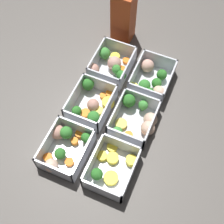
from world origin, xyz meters
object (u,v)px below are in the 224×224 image
(container_near_center, at_px, (136,119))
(container_far_right, at_px, (111,65))
(container_near_right, at_px, (151,80))
(juice_carton, at_px, (124,16))
(container_far_left, at_px, (64,146))
(container_near_left, at_px, (111,168))
(container_far_center, at_px, (92,103))

(container_near_center, xyz_separation_m, container_far_right, (0.15, 0.15, -0.00))
(container_near_right, distance_m, juice_carton, 0.23)
(container_near_right, height_order, container_far_left, same)
(container_near_right, xyz_separation_m, container_far_right, (0.00, 0.14, -0.00))
(container_near_left, relative_size, container_far_left, 0.98)
(container_near_left, relative_size, container_far_center, 1.02)
(container_near_right, bearing_deg, container_far_right, 88.27)
(container_near_center, height_order, juice_carton, juice_carton)
(container_near_right, xyz_separation_m, container_far_center, (-0.15, 0.14, -0.00))
(container_far_right, distance_m, juice_carton, 0.16)
(container_near_right, height_order, container_far_center, same)
(container_far_left, height_order, container_far_center, same)
(container_far_right, bearing_deg, container_near_left, -156.56)
(container_near_left, height_order, container_far_left, same)
(container_near_left, bearing_deg, container_far_center, 39.28)
(container_near_left, height_order, container_near_center, same)
(juice_carton, bearing_deg, container_near_left, -161.58)
(container_far_center, bearing_deg, container_far_left, 175.89)
(container_near_right, bearing_deg, container_far_left, 154.58)
(container_near_center, height_order, container_near_right, same)
(container_near_center, distance_m, container_far_center, 0.14)
(container_near_left, height_order, container_far_right, same)
(container_near_left, distance_m, container_near_right, 0.31)
(container_near_center, distance_m, container_near_right, 0.15)
(container_near_center, bearing_deg, container_far_left, 136.15)
(container_near_center, relative_size, container_far_right, 1.00)
(container_far_left, relative_size, container_far_center, 1.04)
(container_far_right, bearing_deg, juice_carton, 6.54)
(container_near_left, xyz_separation_m, container_far_right, (0.32, 0.14, 0.00))
(container_near_left, bearing_deg, container_far_right, 23.44)
(container_far_center, bearing_deg, container_near_right, -41.73)
(container_near_right, height_order, container_far_right, same)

